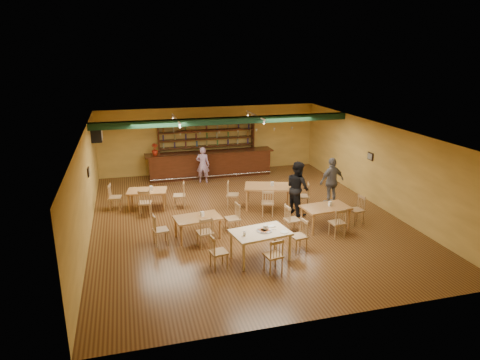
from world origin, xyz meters
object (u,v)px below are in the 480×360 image
object	(u,v)px
dining_table_d	(325,217)
patron_right_a	(297,188)
dining_table_a	(148,199)
dining_table_c	(198,227)
patron_bar	(203,165)
bar_counter	(210,164)
near_table	(260,245)
dining_table_b	(268,197)

from	to	relation	value
dining_table_d	patron_right_a	world-z (taller)	patron_right_a
dining_table_a	dining_table_c	world-z (taller)	dining_table_a
dining_table_d	patron_right_a	size ratio (longest dim) A/B	0.79
patron_bar	bar_counter	bearing A→B (deg)	-103.05
dining_table_c	dining_table_d	size ratio (longest dim) A/B	0.93
near_table	bar_counter	bearing A→B (deg)	78.99
bar_counter	dining_table_c	bearing A→B (deg)	-104.49
patron_bar	patron_right_a	size ratio (longest dim) A/B	0.84
patron_bar	dining_table_a	bearing A→B (deg)	63.06
dining_table_b	patron_bar	world-z (taller)	patron_bar
patron_bar	near_table	bearing A→B (deg)	108.63
dining_table_a	near_table	xyz separation A→B (m)	(2.72, -4.77, 0.07)
near_table	patron_bar	xyz separation A→B (m)	(-0.23, 7.37, 0.37)
dining_table_b	dining_table_d	bearing A→B (deg)	-44.04
bar_counter	patron_bar	bearing A→B (deg)	-119.92
bar_counter	patron_bar	size ratio (longest dim) A/B	3.65
dining_table_d	patron_bar	bearing A→B (deg)	110.18
dining_table_c	patron_bar	size ratio (longest dim) A/B	0.87
dining_table_b	bar_counter	bearing A→B (deg)	124.10
dining_table_d	dining_table_a	bearing A→B (deg)	142.69
bar_counter	patron_right_a	distance (m)	5.64
dining_table_d	near_table	xyz separation A→B (m)	(-2.65, -1.49, 0.04)
dining_table_a	patron_bar	xyz separation A→B (m)	(2.49, 2.60, 0.44)
bar_counter	dining_table_d	distance (m)	7.13
dining_table_a	patron_bar	distance (m)	3.63
bar_counter	dining_table_b	distance (m)	4.62
dining_table_a	dining_table_b	size ratio (longest dim) A/B	0.84
dining_table_b	near_table	size ratio (longest dim) A/B	1.07
dining_table_a	near_table	size ratio (longest dim) A/B	0.90
dining_table_b	near_table	xyz separation A→B (m)	(-1.48, -3.75, -0.00)
dining_table_a	dining_table_d	world-z (taller)	dining_table_d
dining_table_b	dining_table_c	size ratio (longest dim) A/B	1.20
dining_table_a	dining_table_b	world-z (taller)	dining_table_b
bar_counter	dining_table_c	world-z (taller)	bar_counter
dining_table_a	dining_table_d	distance (m)	6.29
dining_table_d	patron_right_a	xyz separation A→B (m)	(-0.37, 1.46, 0.56)
bar_counter	near_table	xyz separation A→B (m)	(-0.25, -8.20, -0.16)
dining_table_b	dining_table_c	distance (m)	3.49
bar_counter	dining_table_c	xyz separation A→B (m)	(-1.65, -6.40, -0.22)
near_table	patron_bar	world-z (taller)	patron_bar
dining_table_d	patron_bar	xyz separation A→B (m)	(-2.87, 5.88, 0.41)
bar_counter	dining_table_c	distance (m)	6.62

